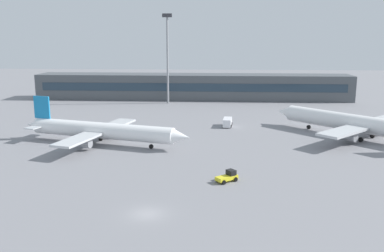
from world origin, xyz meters
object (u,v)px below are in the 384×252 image
Objects in this scene: service_van_white at (227,122)px; floodlight_tower_west at (168,53)px; baggage_tug_yellow at (228,176)px; airplane_mid at (358,124)px; airplane_near at (103,131)px.

service_van_white is 44.45m from floodlight_tower_west.
baggage_tug_yellow is 0.13× the size of floodlight_tower_west.
airplane_near is at bearing -171.03° from airplane_mid.
airplane_mid reaches higher than airplane_near.
airplane_near reaches higher than service_van_white.
airplane_near is at bearing -143.88° from service_van_white.
airplane_near is 33.66m from baggage_tug_yellow.
service_van_white is at bearing 88.82° from baggage_tug_yellow.
baggage_tug_yellow is at bearing -134.30° from airplane_mid.
airplane_near is 7.09× the size of service_van_white.
airplane_near is 58.30m from floodlight_tower_west.
floodlight_tower_west is at bearing 117.87° from service_van_white.
airplane_mid reaches higher than baggage_tug_yellow.
airplane_near is 32.99m from service_van_white.
floodlight_tower_west is (-19.41, 36.72, 15.84)m from service_van_white.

